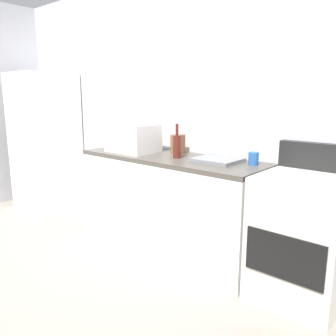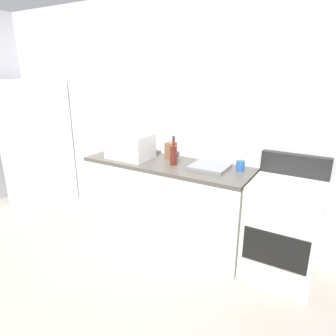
{
  "view_description": "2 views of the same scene",
  "coord_description": "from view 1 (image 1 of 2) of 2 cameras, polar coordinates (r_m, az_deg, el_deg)",
  "views": [
    {
      "loc": [
        2.3,
        -1.14,
        1.44
      ],
      "look_at": [
        0.31,
        1.15,
        0.8
      ],
      "focal_mm": 37.0,
      "sensor_mm": 36.0,
      "label": 1
    },
    {
      "loc": [
        1.85,
        -1.38,
        1.82
      ],
      "look_at": [
        0.32,
        1.2,
        0.84
      ],
      "focal_mm": 31.96,
      "sensor_mm": 36.0,
      "label": 2
    }
  ],
  "objects": [
    {
      "name": "refrigerator",
      "position": [
        4.69,
        -19.53,
        4.06
      ],
      "size": [
        0.68,
        0.66,
        1.71
      ],
      "primitive_type": "cube",
      "color": "white",
      "rests_on": "ground_plane"
    },
    {
      "name": "kitchen_counter",
      "position": [
        3.24,
        0.34,
        -5.92
      ],
      "size": [
        1.8,
        0.6,
        0.9
      ],
      "color": "white",
      "rests_on": "ground_plane"
    },
    {
      "name": "wall_back",
      "position": [
        3.54,
        0.35,
        9.64
      ],
      "size": [
        5.0,
        0.1,
        2.6
      ],
      "primitive_type": "cube",
      "color": "silver",
      "rests_on": "ground_plane"
    },
    {
      "name": "knife_block",
      "position": [
        3.25,
        1.63,
        3.94
      ],
      "size": [
        0.1,
        0.1,
        0.18
      ],
      "primitive_type": "cube",
      "color": "brown",
      "rests_on": "kitchen_counter"
    },
    {
      "name": "stove_oven",
      "position": [
        2.66,
        21.2,
        -10.45
      ],
      "size": [
        0.6,
        0.61,
        1.1
      ],
      "color": "silver",
      "rests_on": "ground_plane"
    },
    {
      "name": "ground_plane",
      "position": [
        2.94,
        -20.79,
        -18.22
      ],
      "size": [
        6.0,
        6.0,
        0.0
      ],
      "primitive_type": "plane",
      "color": "gray"
    },
    {
      "name": "sink_basin",
      "position": [
        2.89,
        8.15,
        1.33
      ],
      "size": [
        0.36,
        0.32,
        0.03
      ],
      "primitive_type": "cube",
      "color": "slate",
      "rests_on": "kitchen_counter"
    },
    {
      "name": "wine_bottle",
      "position": [
        3.02,
        1.48,
        3.71
      ],
      "size": [
        0.07,
        0.07,
        0.3
      ],
      "color": "#591E19",
      "rests_on": "kitchen_counter"
    },
    {
      "name": "microwave",
      "position": [
        3.37,
        -5.8,
        4.95
      ],
      "size": [
        0.46,
        0.34,
        0.27
      ],
      "primitive_type": "cube",
      "color": "white",
      "rests_on": "kitchen_counter"
    },
    {
      "name": "coffee_mug",
      "position": [
        2.82,
        13.89,
        1.54
      ],
      "size": [
        0.08,
        0.08,
        0.1
      ],
      "primitive_type": "cylinder",
      "color": "#2659A5",
      "rests_on": "kitchen_counter"
    }
  ]
}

